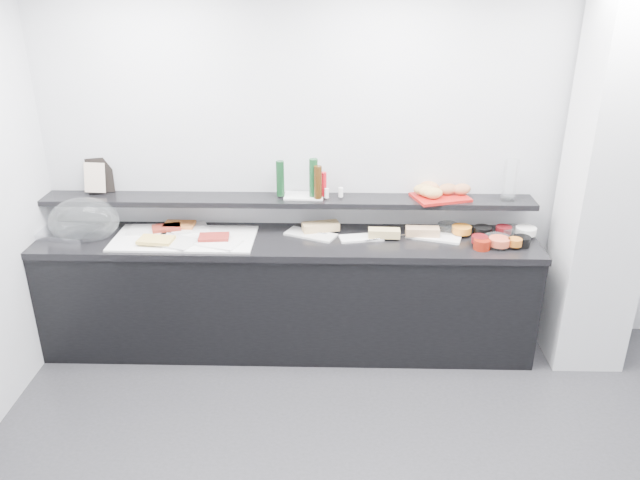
{
  "coord_description": "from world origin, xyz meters",
  "views": [
    {
      "loc": [
        -0.35,
        -2.42,
        2.69
      ],
      "look_at": [
        -0.45,
        1.45,
        1.0
      ],
      "focal_mm": 35.0,
      "sensor_mm": 36.0,
      "label": 1
    }
  ],
  "objects_px": {
    "condiment_tray": "(304,196)",
    "bread_tray": "(440,197)",
    "framed_print": "(100,175)",
    "cloche_base": "(66,233)",
    "carafe": "(510,180)",
    "sandwich_plate_mid": "(361,238)"
  },
  "relations": [
    {
      "from": "cloche_base",
      "to": "sandwich_plate_mid",
      "type": "relative_size",
      "value": 1.35
    },
    {
      "from": "sandwich_plate_mid",
      "to": "carafe",
      "type": "xyz_separation_m",
      "value": [
        1.06,
        0.16,
        0.39
      ]
    },
    {
      "from": "framed_print",
      "to": "condiment_tray",
      "type": "height_order",
      "value": "framed_print"
    },
    {
      "from": "sandwich_plate_mid",
      "to": "framed_print",
      "type": "xyz_separation_m",
      "value": [
        -1.94,
        0.26,
        0.37
      ]
    },
    {
      "from": "cloche_base",
      "to": "framed_print",
      "type": "height_order",
      "value": "framed_print"
    },
    {
      "from": "framed_print",
      "to": "cloche_base",
      "type": "bearing_deg",
      "value": -149.92
    },
    {
      "from": "framed_print",
      "to": "carafe",
      "type": "distance_m",
      "value": 3.0
    },
    {
      "from": "sandwich_plate_mid",
      "to": "carafe",
      "type": "bearing_deg",
      "value": -2.4
    },
    {
      "from": "carafe",
      "to": "framed_print",
      "type": "bearing_deg",
      "value": 178.04
    },
    {
      "from": "framed_print",
      "to": "carafe",
      "type": "relative_size",
      "value": 0.87
    },
    {
      "from": "condiment_tray",
      "to": "carafe",
      "type": "xyz_separation_m",
      "value": [
        1.48,
        -0.04,
        0.14
      ]
    },
    {
      "from": "bread_tray",
      "to": "carafe",
      "type": "distance_m",
      "value": 0.5
    },
    {
      "from": "framed_print",
      "to": "bread_tray",
      "type": "xyz_separation_m",
      "value": [
        2.52,
        -0.08,
        -0.12
      ]
    },
    {
      "from": "framed_print",
      "to": "condiment_tray",
      "type": "relative_size",
      "value": 0.91
    },
    {
      "from": "condiment_tray",
      "to": "bread_tray",
      "type": "relative_size",
      "value": 0.74
    },
    {
      "from": "cloche_base",
      "to": "condiment_tray",
      "type": "xyz_separation_m",
      "value": [
        1.74,
        0.18,
        0.24
      ]
    },
    {
      "from": "cloche_base",
      "to": "condiment_tray",
      "type": "relative_size",
      "value": 1.47
    },
    {
      "from": "bread_tray",
      "to": "carafe",
      "type": "relative_size",
      "value": 1.28
    },
    {
      "from": "cloche_base",
      "to": "bread_tray",
      "type": "relative_size",
      "value": 1.09
    },
    {
      "from": "cloche_base",
      "to": "bread_tray",
      "type": "height_order",
      "value": "bread_tray"
    },
    {
      "from": "sandwich_plate_mid",
      "to": "carafe",
      "type": "height_order",
      "value": "carafe"
    },
    {
      "from": "condiment_tray",
      "to": "carafe",
      "type": "distance_m",
      "value": 1.49
    }
  ]
}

